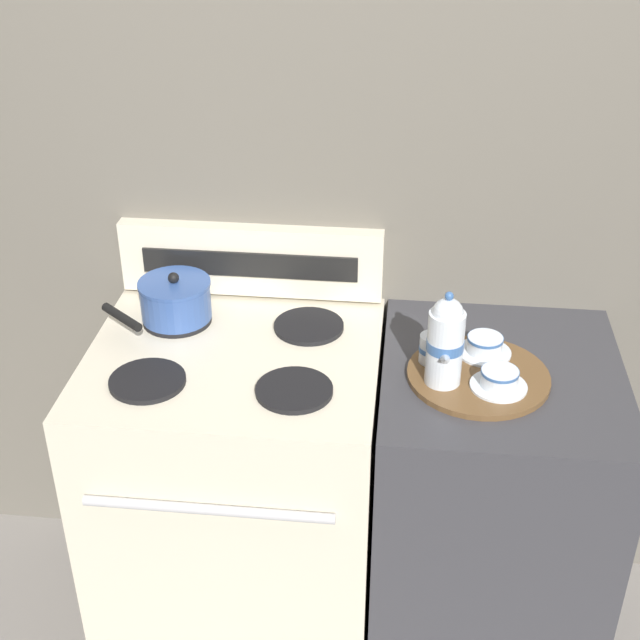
{
  "coord_description": "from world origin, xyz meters",
  "views": [
    {
      "loc": [
        0.12,
        -1.77,
        2.07
      ],
      "look_at": [
        -0.08,
        0.05,
        0.98
      ],
      "focal_mm": 50.0,
      "sensor_mm": 36.0,
      "label": 1
    }
  ],
  "objects_px": {
    "saucepan": "(174,300)",
    "creamer_jug": "(431,349)",
    "teacup_left": "(499,379)",
    "stove": "(241,494)",
    "teacup_right": "(485,345)",
    "serving_tray": "(478,376)",
    "teapot": "(445,341)"
  },
  "relations": [
    {
      "from": "teacup_left",
      "to": "creamer_jug",
      "type": "xyz_separation_m",
      "value": [
        -0.15,
        0.09,
        0.01
      ]
    },
    {
      "from": "teacup_right",
      "to": "creamer_jug",
      "type": "xyz_separation_m",
      "value": [
        -0.13,
        -0.05,
        0.01
      ]
    },
    {
      "from": "saucepan",
      "to": "teacup_right",
      "type": "distance_m",
      "value": 0.78
    },
    {
      "from": "saucepan",
      "to": "teacup_left",
      "type": "relative_size",
      "value": 2.07
    },
    {
      "from": "saucepan",
      "to": "teacup_right",
      "type": "relative_size",
      "value": 2.07
    },
    {
      "from": "saucepan",
      "to": "teacup_right",
      "type": "xyz_separation_m",
      "value": [
        0.78,
        -0.09,
        -0.03
      ]
    },
    {
      "from": "creamer_jug",
      "to": "teacup_right",
      "type": "bearing_deg",
      "value": 22.49
    },
    {
      "from": "teacup_left",
      "to": "stove",
      "type": "bearing_deg",
      "value": 171.78
    },
    {
      "from": "serving_tray",
      "to": "teacup_right",
      "type": "height_order",
      "value": "teacup_right"
    },
    {
      "from": "saucepan",
      "to": "serving_tray",
      "type": "bearing_deg",
      "value": -13.22
    },
    {
      "from": "serving_tray",
      "to": "teacup_right",
      "type": "relative_size",
      "value": 2.55
    },
    {
      "from": "serving_tray",
      "to": "teacup_left",
      "type": "bearing_deg",
      "value": -50.49
    },
    {
      "from": "serving_tray",
      "to": "teapot",
      "type": "bearing_deg",
      "value": -153.9
    },
    {
      "from": "teacup_right",
      "to": "creamer_jug",
      "type": "bearing_deg",
      "value": -157.51
    },
    {
      "from": "serving_tray",
      "to": "stove",
      "type": "bearing_deg",
      "value": 176.11
    },
    {
      "from": "stove",
      "to": "teacup_right",
      "type": "xyz_separation_m",
      "value": [
        0.6,
        0.05,
        0.48
      ]
    },
    {
      "from": "creamer_jug",
      "to": "teacup_left",
      "type": "bearing_deg",
      "value": -29.68
    },
    {
      "from": "serving_tray",
      "to": "teapot",
      "type": "relative_size",
      "value": 1.42
    },
    {
      "from": "stove",
      "to": "serving_tray",
      "type": "bearing_deg",
      "value": -3.89
    },
    {
      "from": "serving_tray",
      "to": "teacup_left",
      "type": "distance_m",
      "value": 0.07
    },
    {
      "from": "stove",
      "to": "teapot",
      "type": "distance_m",
      "value": 0.76
    },
    {
      "from": "saucepan",
      "to": "creamer_jug",
      "type": "height_order",
      "value": "saucepan"
    },
    {
      "from": "stove",
      "to": "creamer_jug",
      "type": "distance_m",
      "value": 0.69
    },
    {
      "from": "teapot",
      "to": "saucepan",
      "type": "bearing_deg",
      "value": 161.98
    },
    {
      "from": "teacup_left",
      "to": "saucepan",
      "type": "bearing_deg",
      "value": 164.03
    },
    {
      "from": "serving_tray",
      "to": "teacup_left",
      "type": "relative_size",
      "value": 2.55
    },
    {
      "from": "stove",
      "to": "saucepan",
      "type": "height_order",
      "value": "saucepan"
    },
    {
      "from": "saucepan",
      "to": "creamer_jug",
      "type": "bearing_deg",
      "value": -12.38
    },
    {
      "from": "teacup_left",
      "to": "creamer_jug",
      "type": "relative_size",
      "value": 1.84
    },
    {
      "from": "saucepan",
      "to": "teapot",
      "type": "height_order",
      "value": "teapot"
    },
    {
      "from": "stove",
      "to": "creamer_jug",
      "type": "bearing_deg",
      "value": -0.49
    },
    {
      "from": "teapot",
      "to": "creamer_jug",
      "type": "height_order",
      "value": "teapot"
    }
  ]
}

